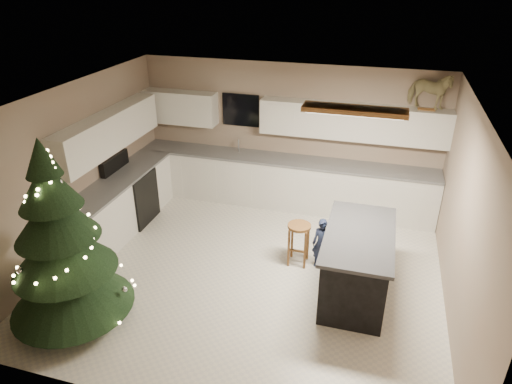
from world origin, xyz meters
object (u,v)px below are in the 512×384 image
christmas_tree (63,253)px  island (357,263)px  bar_stool (299,234)px  toddler (322,244)px  rocking_horse (430,91)px

christmas_tree → island: bearing=24.4°
island → bar_stool: size_ratio=2.55×
toddler → rocking_horse: 3.00m
island → rocking_horse: 3.11m
toddler → rocking_horse: bearing=54.3°
island → bar_stool: island is taller
bar_stool → toddler: bearing=0.7°
christmas_tree → rocking_horse: rocking_horse is taller
bar_stool → rocking_horse: 3.11m
bar_stool → toddler: size_ratio=0.84×
bar_stool → island: bearing=-28.0°
island → bar_stool: bearing=152.0°
rocking_horse → bar_stool: bearing=153.2°
christmas_tree → toddler: (2.85, 2.01, -0.62)m
bar_stool → rocking_horse: rocking_horse is taller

